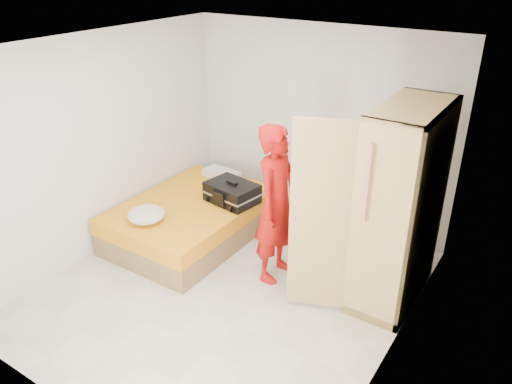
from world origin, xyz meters
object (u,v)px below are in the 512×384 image
Objects in this scene: suitcase at (232,193)px; round_cushion at (146,214)px; person at (277,204)px; bed at (191,220)px; wardrobe at (394,213)px.

round_cushion is (-0.55, -0.95, -0.04)m from suitcase.
bed is at bearing 83.33° from person.
suitcase is (0.42, 0.31, 0.37)m from bed.
suitcase is (-0.91, 0.42, -0.28)m from person.
suitcase reaches higher than round_cushion.
wardrobe reaches higher than person.
person is at bearing -15.77° from suitcase.
bed is at bearing 79.14° from round_cushion.
wardrobe is 1.17× the size of person.
suitcase reaches higher than bed.
person is at bearing 20.01° from round_cushion.
bed is at bearing -175.13° from wardrobe.
suitcase is at bearing 63.05° from person.
person is 4.12× the size of round_cushion.
bed is 2.88× the size of suitcase.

